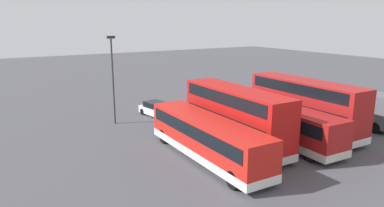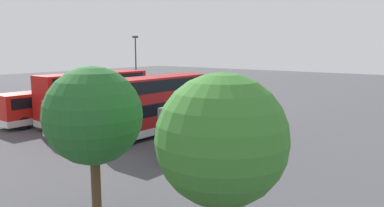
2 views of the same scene
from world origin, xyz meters
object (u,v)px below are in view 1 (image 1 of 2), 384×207
object	(u,v)px
bus_single_deck_fourth	(207,137)
box_truck_blue	(357,106)
car_small_green	(218,101)
bus_double_decker_near_end	(305,104)
lamp_post_tall	(113,74)
bus_double_decker_third	(236,116)
bus_single_deck_second	(281,122)
waste_bin_yellow	(262,100)
car_hatchback_silver	(158,109)

from	to	relation	value
bus_single_deck_fourth	box_truck_blue	distance (m)	16.71
box_truck_blue	car_small_green	distance (m)	14.18
box_truck_blue	car_small_green	xyz separation A→B (m)	(7.27, -12.14, -1.01)
bus_double_decker_near_end	lamp_post_tall	distance (m)	17.34
car_small_green	lamp_post_tall	xyz separation A→B (m)	(12.04, 0.29, 4.07)
bus_double_decker_near_end	lamp_post_tall	xyz separation A→B (m)	(13.29, -10.89, 2.32)
bus_single_deck_fourth	lamp_post_tall	size ratio (longest dim) A/B	1.47
bus_double_decker_third	bus_single_deck_fourth	world-z (taller)	bus_double_decker_third
bus_single_deck_second	waste_bin_yellow	world-z (taller)	bus_single_deck_second
bus_single_deck_second	lamp_post_tall	bearing A→B (deg)	-50.21
car_hatchback_silver	lamp_post_tall	xyz separation A→B (m)	(4.61, 0.26, 4.07)
bus_single_deck_fourth	bus_double_decker_near_end	bearing A→B (deg)	-175.35
bus_single_deck_second	box_truck_blue	xyz separation A→B (m)	(-9.58, 0.17, 0.08)
bus_double_decker_near_end	waste_bin_yellow	world-z (taller)	bus_double_decker_near_end
bus_single_deck_second	car_small_green	xyz separation A→B (m)	(-2.32, -11.97, -0.92)
bus_double_decker_near_end	bus_single_deck_second	distance (m)	3.74
car_hatchback_silver	lamp_post_tall	size ratio (longest dim) A/B	0.58
bus_double_decker_near_end	car_small_green	xyz separation A→B (m)	(1.24, -11.18, -1.75)
bus_double_decker_near_end	bus_single_deck_fourth	world-z (taller)	bus_double_decker_near_end
bus_single_deck_second	bus_double_decker_third	bearing A→B (deg)	-13.67
bus_double_decker_third	lamp_post_tall	xyz separation A→B (m)	(5.89, -10.75, 2.32)
bus_double_decker_near_end	bus_single_deck_second	world-z (taller)	bus_double_decker_near_end
bus_double_decker_third	car_hatchback_silver	xyz separation A→B (m)	(1.28, -11.01, -1.75)
bus_single_deck_fourth	lamp_post_tall	world-z (taller)	lamp_post_tall
bus_single_deck_second	car_hatchback_silver	size ratio (longest dim) A/B	2.41
car_hatchback_silver	waste_bin_yellow	distance (m)	12.85
bus_single_deck_second	bus_single_deck_fourth	world-z (taller)	same
bus_single_deck_second	bus_single_deck_fourth	size ratio (longest dim) A/B	0.95
bus_double_decker_near_end	bus_single_deck_fourth	distance (m)	10.75
waste_bin_yellow	bus_double_decker_third	bearing A→B (deg)	40.05
box_truck_blue	lamp_post_tall	bearing A→B (deg)	-31.53
bus_double_decker_third	car_small_green	distance (m)	12.76
bus_single_deck_second	bus_single_deck_fourth	distance (m)	7.12
bus_double_decker_near_end	bus_single_deck_fourth	bearing A→B (deg)	4.65
bus_single_deck_second	lamp_post_tall	world-z (taller)	lamp_post_tall
bus_double_decker_third	car_hatchback_silver	size ratio (longest dim) A/B	2.22
bus_double_decker_near_end	bus_double_decker_third	distance (m)	7.40
bus_single_deck_second	car_hatchback_silver	bearing A→B (deg)	-66.82
bus_single_deck_second	waste_bin_yellow	size ratio (longest dim) A/B	12.04
bus_double_decker_third	car_hatchback_silver	world-z (taller)	bus_double_decker_third
waste_bin_yellow	lamp_post_tall	bearing A→B (deg)	-3.56
bus_double_decker_third	lamp_post_tall	distance (m)	12.47
car_small_green	lamp_post_tall	world-z (taller)	lamp_post_tall
lamp_post_tall	bus_double_decker_near_end	bearing A→B (deg)	140.66
lamp_post_tall	waste_bin_yellow	world-z (taller)	lamp_post_tall
bus_double_decker_near_end	car_hatchback_silver	xyz separation A→B (m)	(8.68, -11.15, -1.75)
box_truck_blue	car_hatchback_silver	xyz separation A→B (m)	(14.70, -12.11, -1.01)
bus_single_deck_fourth	waste_bin_yellow	bearing A→B (deg)	-144.16
bus_double_decker_third	lamp_post_tall	world-z (taller)	lamp_post_tall
bus_single_deck_second	waste_bin_yellow	distance (m)	13.13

